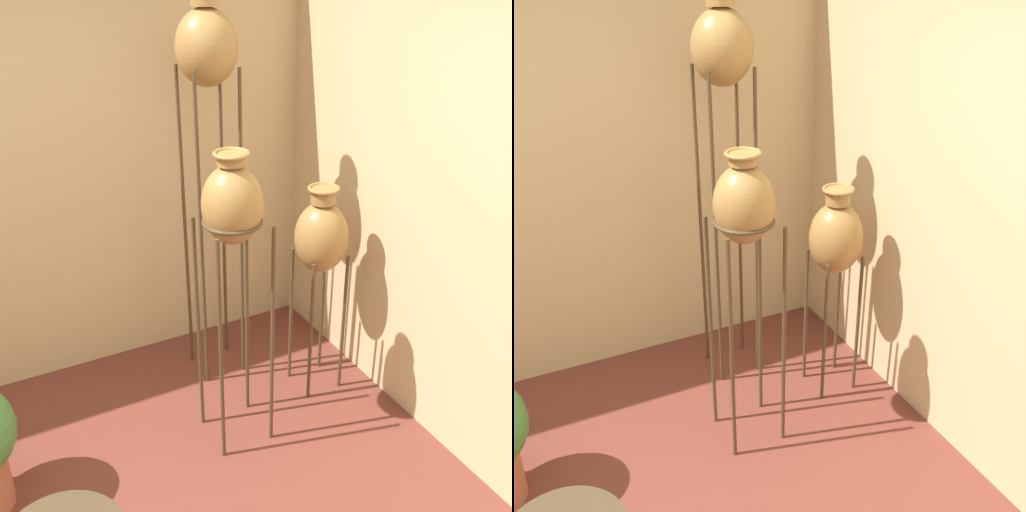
# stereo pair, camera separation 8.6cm
# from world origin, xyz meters

# --- Properties ---
(wall_back) EXTENTS (7.57, 0.06, 2.70)m
(wall_back) POSITION_xyz_m (0.00, 1.82, 1.35)
(wall_back) COLOR #D1B784
(wall_back) RESTS_ON ground_plane
(vase_stand_tall) EXTENTS (0.32, 0.32, 2.24)m
(vase_stand_tall) POSITION_xyz_m (1.00, 1.37, 1.90)
(vase_stand_tall) COLOR #473823
(vase_stand_tall) RESTS_ON ground_plane
(vase_stand_medium) EXTENTS (0.30, 0.30, 1.59)m
(vase_stand_medium) POSITION_xyz_m (0.85, 0.78, 1.31)
(vase_stand_medium) COLOR #473823
(vase_stand_medium) RESTS_ON ground_plane
(vase_stand_short) EXTENTS (0.30, 0.30, 1.27)m
(vase_stand_short) POSITION_xyz_m (1.46, 0.94, 0.97)
(vase_stand_short) COLOR #473823
(vase_stand_short) RESTS_ON ground_plane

